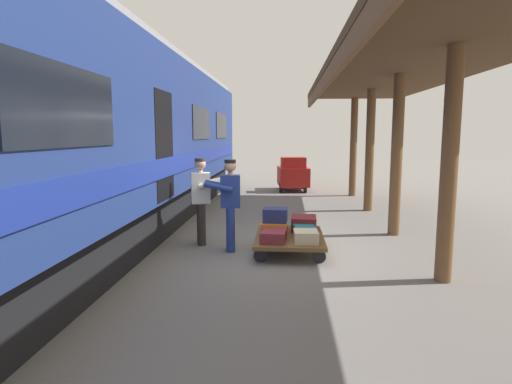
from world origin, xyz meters
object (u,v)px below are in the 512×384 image
(suitcase_burgundy_valise, at_px, (274,236))
(baggage_tug, at_px, (293,174))
(suitcase_cream_canvas, at_px, (306,236))
(suitcase_olive_duffel, at_px, (275,224))
(porter_in_overalls, at_px, (229,202))
(suitcase_navy_fabric, at_px, (275,215))
(porter_by_door, at_px, (202,198))
(suitcase_teal_softside, at_px, (305,231))
(suitcase_maroon_trunk, at_px, (304,223))
(train_car, at_px, (86,140))
(luggage_cart, at_px, (289,238))
(suitcase_orange_carryall, at_px, (274,229))

(suitcase_burgundy_valise, relative_size, baggage_tug, 0.29)
(suitcase_burgundy_valise, distance_m, suitcase_cream_canvas, 0.56)
(suitcase_olive_duffel, distance_m, porter_in_overalls, 1.10)
(suitcase_navy_fabric, distance_m, porter_by_door, 1.53)
(suitcase_teal_softside, bearing_deg, baggage_tug, -89.38)
(baggage_tug, bearing_deg, porter_by_door, 76.92)
(suitcase_teal_softside, height_order, suitcase_maroon_trunk, suitcase_maroon_trunk)
(porter_by_door, relative_size, baggage_tug, 0.95)
(train_car, height_order, suitcase_olive_duffel, train_car)
(train_car, height_order, suitcase_navy_fabric, train_car)
(train_car, bearing_deg, luggage_cart, 179.71)
(luggage_cart, height_order, suitcase_navy_fabric, suitcase_navy_fabric)
(suitcase_orange_carryall, xyz_separation_m, baggage_tug, (-0.47, -8.63, 0.20))
(luggage_cart, height_order, porter_by_door, porter_by_door)
(train_car, height_order, suitcase_teal_softside, train_car)
(suitcase_olive_duffel, relative_size, suitcase_cream_canvas, 1.14)
(suitcase_olive_duffel, xyz_separation_m, suitcase_burgundy_valise, (0.00, 0.96, -0.01))
(suitcase_maroon_trunk, distance_m, porter_in_overalls, 1.56)
(train_car, relative_size, porter_by_door, 11.66)
(suitcase_maroon_trunk, bearing_deg, suitcase_cream_canvas, 90.00)
(suitcase_teal_softside, distance_m, porter_by_door, 2.11)
(suitcase_orange_carryall, relative_size, suitcase_maroon_trunk, 0.89)
(train_car, xyz_separation_m, suitcase_cream_canvas, (-4.09, 0.50, -1.66))
(porter_in_overalls, bearing_deg, train_car, -0.77)
(suitcase_burgundy_valise, height_order, baggage_tug, baggage_tug)
(suitcase_orange_carryall, relative_size, suitcase_cream_canvas, 1.12)
(porter_by_door, distance_m, baggage_tug, 8.42)
(luggage_cart, distance_m, baggage_tug, 8.64)
(suitcase_maroon_trunk, relative_size, porter_by_door, 0.33)
(train_car, xyz_separation_m, baggage_tug, (-4.00, -8.61, -1.43))
(luggage_cart, height_order, suitcase_orange_carryall, suitcase_orange_carryall)
(suitcase_teal_softside, bearing_deg, suitcase_maroon_trunk, -90.00)
(suitcase_burgundy_valise, bearing_deg, suitcase_cream_canvas, 180.00)
(suitcase_burgundy_valise, xyz_separation_m, porter_by_door, (1.44, -0.91, 0.53))
(suitcase_olive_duffel, xyz_separation_m, suitcase_teal_softside, (-0.56, 0.48, -0.01))
(suitcase_olive_duffel, relative_size, suitcase_navy_fabric, 1.18)
(suitcase_teal_softside, distance_m, suitcase_burgundy_valise, 0.74)
(baggage_tug, bearing_deg, suitcase_teal_softside, 90.62)
(luggage_cart, height_order, suitcase_maroon_trunk, suitcase_maroon_trunk)
(suitcase_olive_duffel, height_order, porter_in_overalls, porter_in_overalls)
(suitcase_orange_carryall, bearing_deg, suitcase_burgundy_valise, 90.00)
(suitcase_maroon_trunk, bearing_deg, porter_in_overalls, 19.60)
(suitcase_orange_carryall, xyz_separation_m, suitcase_teal_softside, (-0.56, 0.00, -0.04))
(suitcase_burgundy_valise, xyz_separation_m, suitcase_cream_canvas, (-0.56, 0.00, 0.00))
(porter_by_door, height_order, baggage_tug, porter_by_door)
(luggage_cart, bearing_deg, baggage_tug, -91.24)
(suitcase_olive_duffel, height_order, suitcase_navy_fabric, suitcase_navy_fabric)
(suitcase_olive_duffel, bearing_deg, suitcase_orange_carryall, 90.00)
(train_car, distance_m, suitcase_maroon_trunk, 4.43)
(train_car, relative_size, suitcase_navy_fabric, 45.60)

